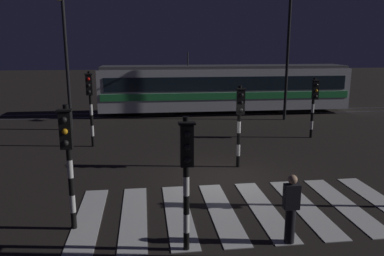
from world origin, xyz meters
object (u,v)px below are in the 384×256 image
(tram, at_px, (225,88))
(pedestrian_waiting_at_kerb, at_px, (291,209))
(traffic_light_corner_near_left, at_px, (68,150))
(traffic_light_corner_far_left, at_px, (90,98))
(traffic_light_kerb_mid_left, at_px, (187,166))
(street_lamp_trackside_right, at_px, (290,42))
(street_lamp_trackside_left, at_px, (65,46))
(traffic_light_median_centre, at_px, (240,114))
(traffic_light_corner_far_right, at_px, (314,99))

(tram, relative_size, pedestrian_waiting_at_kerb, 9.87)
(traffic_light_corner_near_left, height_order, traffic_light_corner_far_left, traffic_light_corner_far_left)
(traffic_light_kerb_mid_left, height_order, street_lamp_trackside_right, street_lamp_trackside_right)
(traffic_light_kerb_mid_left, distance_m, street_lamp_trackside_left, 14.26)
(traffic_light_corner_near_left, relative_size, street_lamp_trackside_left, 0.45)
(traffic_light_kerb_mid_left, distance_m, tram, 18.01)
(traffic_light_median_centre, bearing_deg, street_lamp_trackside_right, 59.59)
(street_lamp_trackside_right, xyz_separation_m, pedestrian_waiting_at_kerb, (-5.25, -14.39, -3.87))
(traffic_light_corner_near_left, height_order, traffic_light_corner_far_right, traffic_light_corner_near_left)
(traffic_light_kerb_mid_left, relative_size, tram, 0.19)
(traffic_light_median_centre, bearing_deg, traffic_light_kerb_mid_left, -114.23)
(traffic_light_corner_near_left, relative_size, traffic_light_kerb_mid_left, 1.03)
(traffic_light_corner_far_left, xyz_separation_m, street_lamp_trackside_right, (11.09, 4.98, 2.46))
(traffic_light_corner_far_right, relative_size, pedestrian_waiting_at_kerb, 1.77)
(traffic_light_median_centre, distance_m, pedestrian_waiting_at_kerb, 5.80)
(traffic_light_kerb_mid_left, bearing_deg, traffic_light_corner_far_right, 53.40)
(traffic_light_corner_near_left, relative_size, tram, 0.19)
(traffic_light_kerb_mid_left, height_order, traffic_light_corner_far_left, traffic_light_corner_far_left)
(traffic_light_corner_far_left, bearing_deg, street_lamp_trackside_right, 24.18)
(traffic_light_corner_near_left, distance_m, pedestrian_waiting_at_kerb, 5.52)
(pedestrian_waiting_at_kerb, bearing_deg, traffic_light_corner_near_left, 166.61)
(traffic_light_kerb_mid_left, xyz_separation_m, traffic_light_median_centre, (2.61, 5.79, 0.01))
(traffic_light_kerb_mid_left, height_order, pedestrian_waiting_at_kerb, traffic_light_kerb_mid_left)
(traffic_light_corner_far_left, bearing_deg, traffic_light_corner_far_right, 2.34)
(traffic_light_corner_near_left, bearing_deg, traffic_light_median_centre, 39.55)
(street_lamp_trackside_right, relative_size, pedestrian_waiting_at_kerb, 4.41)
(street_lamp_trackside_left, height_order, tram, street_lamp_trackside_left)
(traffic_light_corner_far_right, distance_m, tram, 8.07)
(traffic_light_corner_near_left, bearing_deg, street_lamp_trackside_left, 100.99)
(traffic_light_median_centre, bearing_deg, street_lamp_trackside_left, 136.27)
(traffic_light_kerb_mid_left, distance_m, traffic_light_corner_far_left, 10.11)
(traffic_light_kerb_mid_left, bearing_deg, traffic_light_median_centre, 65.77)
(traffic_light_kerb_mid_left, relative_size, pedestrian_waiting_at_kerb, 1.83)
(pedestrian_waiting_at_kerb, bearing_deg, traffic_light_kerb_mid_left, -177.32)
(traffic_light_corner_far_left, bearing_deg, pedestrian_waiting_at_kerb, -58.21)
(traffic_light_corner_far_left, height_order, pedestrian_waiting_at_kerb, traffic_light_corner_far_left)
(traffic_light_corner_far_right, bearing_deg, street_lamp_trackside_left, 165.82)
(tram, bearing_deg, traffic_light_corner_near_left, -114.03)
(traffic_light_corner_near_left, bearing_deg, traffic_light_corner_far_right, 40.27)
(traffic_light_median_centre, height_order, traffic_light_corner_far_right, traffic_light_median_centre)
(street_lamp_trackside_right, bearing_deg, street_lamp_trackside_left, -173.75)
(traffic_light_corner_far_left, xyz_separation_m, street_lamp_trackside_left, (-1.68, 3.58, 2.26))
(traffic_light_median_centre, bearing_deg, tram, 81.17)
(tram, xyz_separation_m, pedestrian_waiting_at_kerb, (-1.95, -17.34, -0.87))
(traffic_light_corner_far_right, bearing_deg, tram, 111.72)
(traffic_light_median_centre, relative_size, street_lamp_trackside_left, 0.44)
(traffic_light_corner_far_left, relative_size, pedestrian_waiting_at_kerb, 2.03)
(traffic_light_corner_far_right, xyz_separation_m, pedestrian_waiting_at_kerb, (-4.93, -9.85, -1.12))
(traffic_light_kerb_mid_left, relative_size, traffic_light_median_centre, 0.99)
(traffic_light_median_centre, bearing_deg, traffic_light_corner_far_right, 41.04)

